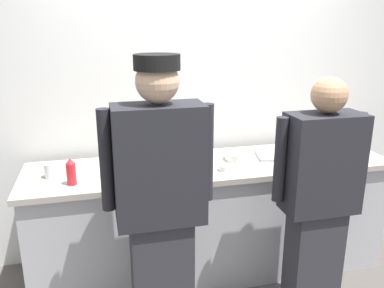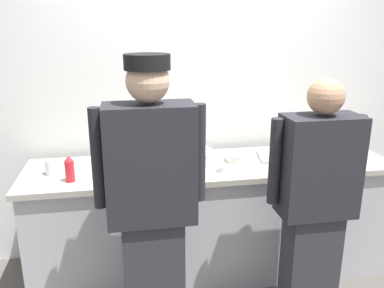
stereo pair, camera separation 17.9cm
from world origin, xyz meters
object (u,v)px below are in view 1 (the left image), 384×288
squeeze_bottle_primary (340,137)px  ramekin_orange_sauce (225,168)px  ramekin_yellow_sauce (358,154)px  plate_stack_rear (119,167)px  sheet_tray (284,155)px  plate_stack_front (240,156)px  mixing_bowl_steel (188,157)px  chef_center (319,199)px  chef_near_left (160,203)px  deli_cup (51,170)px  squeeze_bottle_secondary (71,172)px  squeeze_bottle_spare (160,160)px  ramekin_green_sauce (334,150)px

squeeze_bottle_primary → ramekin_orange_sauce: 1.15m
ramekin_orange_sauce → ramekin_yellow_sauce: bearing=1.8°
plate_stack_rear → sheet_tray: plate_stack_rear is taller
plate_stack_front → ramekin_orange_sauce: 0.27m
mixing_bowl_steel → chef_center: bearing=-47.1°
chef_near_left → deli_cup: bearing=133.6°
mixing_bowl_steel → ramekin_yellow_sauce: 1.32m
ramekin_orange_sauce → chef_near_left: bearing=-137.1°
squeeze_bottle_primary → ramekin_yellow_sauce: (-0.01, -0.27, -0.07)m
squeeze_bottle_secondary → squeeze_bottle_spare: (0.59, 0.08, 0.00)m
chef_center → plate_stack_front: bearing=110.6°
squeeze_bottle_secondary → ramekin_yellow_sauce: 2.12m
chef_center → squeeze_bottle_secondary: size_ratio=8.93×
sheet_tray → ramekin_yellow_sauce: 0.56m
chef_near_left → squeeze_bottle_spare: (0.10, 0.58, 0.05)m
plate_stack_rear → mixing_bowl_steel: 0.51m
chef_near_left → sheet_tray: (1.09, 0.70, -0.03)m
mixing_bowl_steel → squeeze_bottle_spare: bearing=-149.3°
sheet_tray → squeeze_bottle_primary: bearing=11.7°
ramekin_green_sauce → ramekin_orange_sauce: ramekin_green_sauce is taller
chef_near_left → plate_stack_rear: bearing=104.7°
squeeze_bottle_primary → ramekin_green_sauce: 0.20m
plate_stack_front → ramekin_yellow_sauce: size_ratio=2.15×
mixing_bowl_steel → ramekin_orange_sauce: (0.22, -0.21, -0.03)m
plate_stack_rear → squeeze_bottle_spare: 0.30m
squeeze_bottle_spare → ramekin_orange_sauce: bearing=-9.6°
plate_stack_front → squeeze_bottle_secondary: squeeze_bottle_secondary is taller
chef_center → ramekin_green_sauce: chef_center is taller
ramekin_orange_sauce → ramekin_green_sauce: bearing=10.3°
squeeze_bottle_primary → ramekin_yellow_sauce: bearing=-92.2°
chef_center → sheet_tray: (0.11, 0.69, 0.06)m
chef_near_left → ramekin_yellow_sauce: 1.72m
chef_center → squeeze_bottle_primary: chef_center is taller
plate_stack_rear → squeeze_bottle_secondary: size_ratio=1.19×
ramekin_green_sauce → ramekin_yellow_sauce: bearing=-49.5°
squeeze_bottle_spare → ramekin_yellow_sauce: bearing=-1.6°
squeeze_bottle_primary → squeeze_bottle_secondary: 2.16m
chef_near_left → sheet_tray: size_ratio=4.04×
ramekin_orange_sauce → squeeze_bottle_primary: bearing=15.6°
plate_stack_front → squeeze_bottle_primary: squeeze_bottle_primary is taller
plate_stack_rear → ramekin_orange_sauce: 0.74m
chef_near_left → squeeze_bottle_spare: 0.59m
squeeze_bottle_secondary → ramekin_green_sauce: size_ratio=1.76×
mixing_bowl_steel → sheet_tray: mixing_bowl_steel is taller
chef_center → plate_stack_rear: (-1.16, 0.67, 0.08)m
plate_stack_front → squeeze_bottle_primary: 0.93m
squeeze_bottle_secondary → ramekin_orange_sauce: size_ratio=2.06×
squeeze_bottle_primary → deli_cup: 2.27m
chef_center → deli_cup: size_ratio=15.73×
squeeze_bottle_secondary → ramekin_yellow_sauce: (2.12, 0.04, -0.06)m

